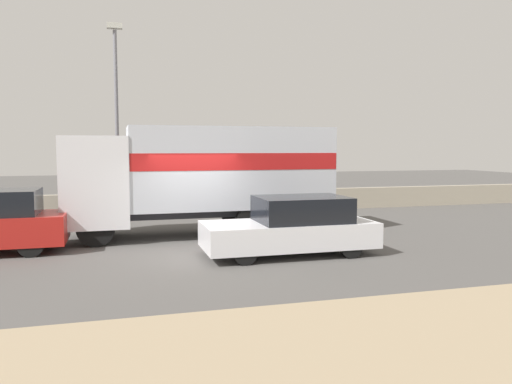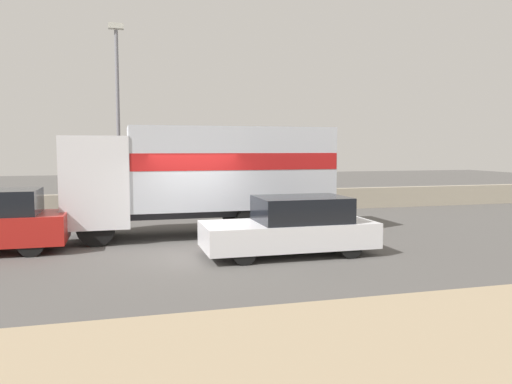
{
  "view_description": "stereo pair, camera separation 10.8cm",
  "coord_description": "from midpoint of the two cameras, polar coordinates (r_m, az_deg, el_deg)",
  "views": [
    {
      "loc": [
        -2.13,
        -12.74,
        2.67
      ],
      "look_at": [
        1.67,
        0.66,
        1.45
      ],
      "focal_mm": 35.0,
      "sensor_mm": 36.0,
      "label": 1
    },
    {
      "loc": [
        -2.02,
        -12.77,
        2.67
      ],
      "look_at": [
        1.67,
        0.66,
        1.45
      ],
      "focal_mm": 35.0,
      "sensor_mm": 36.0,
      "label": 2
    }
  ],
  "objects": [
    {
      "name": "stone_wall_backdrop",
      "position": [
        20.4,
        -9.43,
        -1.29
      ],
      "size": [
        60.0,
        0.35,
        0.91
      ],
      "color": "#A39984",
      "rests_on": "ground_plane"
    },
    {
      "name": "dirt_shoulder_foreground",
      "position": [
        6.26,
        5.9,
        -20.1
      ],
      "size": [
        60.0,
        5.1,
        0.04
      ],
      "color": "#9E896B",
      "rests_on": "ground_plane"
    },
    {
      "name": "car_hatchback",
      "position": [
        12.58,
        4.41,
        -3.97
      ],
      "size": [
        4.3,
        1.77,
        1.46
      ],
      "rotation": [
        0.0,
        0.0,
        3.14
      ],
      "color": "silver",
      "rests_on": "ground_plane"
    },
    {
      "name": "ground_plane",
      "position": [
        13.2,
        -6.03,
        -6.7
      ],
      "size": [
        80.0,
        80.0,
        0.0
      ],
      "primitive_type": "plane",
      "color": "#514F4C"
    },
    {
      "name": "street_lamp",
      "position": [
        19.9,
        -15.36,
        9.31
      ],
      "size": [
        0.56,
        0.28,
        7.34
      ],
      "color": "slate",
      "rests_on": "ground_plane"
    },
    {
      "name": "box_truck",
      "position": [
        15.38,
        -5.74,
        2.29
      ],
      "size": [
        7.97,
        2.45,
        3.31
      ],
      "rotation": [
        0.0,
        0.0,
        3.14
      ],
      "color": "silver",
      "rests_on": "ground_plane"
    },
    {
      "name": "pedestrian",
      "position": [
        19.48,
        -20.19,
        -0.37
      ],
      "size": [
        0.4,
        0.4,
        1.83
      ],
      "color": "#1E1E2D",
      "rests_on": "ground_plane"
    }
  ]
}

